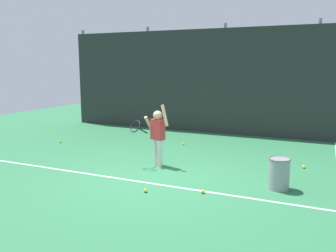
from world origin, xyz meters
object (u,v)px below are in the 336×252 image
(ball_hopper, at_px, (279,173))
(tennis_ball_2, at_px, (145,191))
(tennis_player, at_px, (157,133))
(tennis_ball_6, at_px, (60,142))
(tennis_ball_4, at_px, (203,192))
(tennis_ball_7, at_px, (183,144))
(tennis_ball_3, at_px, (304,167))

(ball_hopper, distance_m, tennis_ball_2, 2.36)
(tennis_player, xyz_separation_m, tennis_ball_6, (-3.48, 0.92, -0.69))
(tennis_ball_4, relative_size, tennis_ball_7, 1.00)
(ball_hopper, bearing_deg, tennis_ball_3, 77.65)
(tennis_ball_6, relative_size, tennis_ball_7, 1.00)
(tennis_ball_2, height_order, tennis_ball_6, same)
(ball_hopper, bearing_deg, tennis_ball_4, -146.76)
(tennis_player, height_order, tennis_ball_3, tennis_player)
(tennis_player, xyz_separation_m, tennis_ball_4, (1.46, -1.22, -0.69))
(tennis_player, height_order, tennis_ball_6, tennis_player)
(tennis_player, distance_m, tennis_ball_4, 2.02)
(tennis_ball_3, height_order, tennis_ball_4, same)
(tennis_ball_2, relative_size, tennis_ball_4, 1.00)
(tennis_ball_2, height_order, tennis_ball_7, same)
(tennis_player, height_order, tennis_ball_2, tennis_player)
(ball_hopper, relative_size, tennis_ball_4, 8.52)
(tennis_player, relative_size, tennis_ball_4, 20.46)
(tennis_player, relative_size, tennis_ball_7, 20.46)
(tennis_ball_3, relative_size, tennis_ball_6, 1.00)
(tennis_ball_6, bearing_deg, tennis_player, -14.86)
(ball_hopper, bearing_deg, tennis_ball_6, 167.17)
(tennis_ball_7, bearing_deg, ball_hopper, -42.31)
(tennis_ball_7, bearing_deg, tennis_player, -84.12)
(tennis_player, bearing_deg, tennis_ball_4, -18.43)
(tennis_player, height_order, ball_hopper, tennis_player)
(tennis_ball_4, height_order, tennis_ball_6, same)
(tennis_ball_6, bearing_deg, tennis_ball_2, -31.87)
(tennis_ball_2, relative_size, tennis_ball_7, 1.00)
(tennis_ball_6, height_order, tennis_ball_7, same)
(tennis_player, relative_size, tennis_ball_3, 20.46)
(tennis_ball_2, bearing_deg, tennis_ball_6, 148.13)
(tennis_ball_7, bearing_deg, tennis_ball_3, -18.21)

